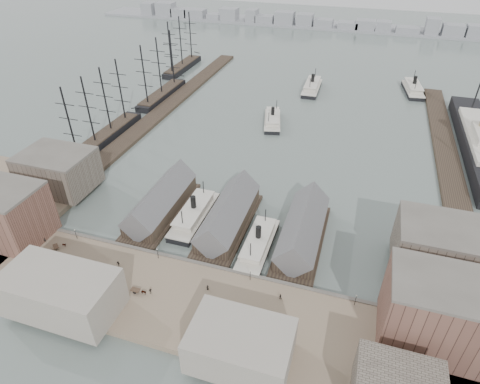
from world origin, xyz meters
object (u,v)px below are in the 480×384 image
(horse_cart_right, at_px, (233,317))
(ferry_docked_west, at_px, (194,214))
(tram, at_px, (395,328))
(horse_cart_left, at_px, (61,246))
(horse_cart_center, at_px, (141,292))
(ocean_steamer, at_px, (479,141))

(horse_cart_right, bearing_deg, ferry_docked_west, 16.13)
(ferry_docked_west, xyz_separation_m, tram, (68.20, -30.00, 1.44))
(horse_cart_left, bearing_deg, ferry_docked_west, -9.30)
(tram, xyz_separation_m, horse_cart_center, (-68.14, -8.25, -1.09))
(tram, distance_m, horse_cart_center, 68.65)
(ocean_steamer, bearing_deg, ferry_docked_west, -139.80)
(tram, height_order, horse_cart_right, tram)
(ferry_docked_west, bearing_deg, horse_cart_center, -89.91)
(horse_cart_center, bearing_deg, horse_cart_left, 74.77)
(horse_cart_left, bearing_deg, tram, -50.30)
(ferry_docked_west, height_order, horse_cart_left, ferry_docked_west)
(ocean_steamer, relative_size, tram, 9.78)
(ocean_steamer, bearing_deg, tram, -107.22)
(horse_cart_left, relative_size, horse_cart_right, 0.90)
(ferry_docked_west, distance_m, horse_cart_center, 38.25)
(ocean_steamer, height_order, horse_cart_right, ocean_steamer)
(horse_cart_center, bearing_deg, ferry_docked_west, 0.19)
(horse_cart_right, bearing_deg, ocean_steamer, -51.03)
(horse_cart_left, distance_m, horse_cart_center, 35.30)
(horse_cart_right, bearing_deg, horse_cart_center, 70.12)
(ocean_steamer, xyz_separation_m, horse_cart_center, (-104.94, -126.97, -1.62))
(horse_cart_left, bearing_deg, horse_cart_center, -65.02)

